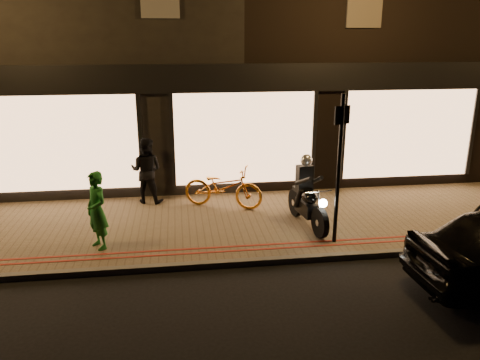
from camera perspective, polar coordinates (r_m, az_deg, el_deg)
The scene contains 10 objects.
ground at distance 9.01m, azimuth 4.17°, elevation -10.28°, with size 90.00×90.00×0.00m, color black.
sidewalk at distance 10.77m, azimuth 2.01°, elevation -5.17°, with size 50.00×4.00×0.12m, color brown.
kerb_stone at distance 9.03m, azimuth 4.11°, elevation -9.80°, with size 50.00×0.14×0.12m, color #59544C.
red_kerb_lines at distance 9.44m, azimuth 3.50°, elevation -8.10°, with size 50.00×0.26×0.01m.
building_row at distance 16.90m, azimuth -2.00°, elevation 17.42°, with size 48.00×10.11×8.50m.
motorcycle at distance 10.36m, azimuth 8.17°, elevation -2.27°, with size 0.65×1.94×1.59m.
sign_post at distance 9.30m, azimuth 11.99°, elevation 2.13°, with size 0.34×0.15×3.00m.
bicycle_gold at distance 11.37m, azimuth -2.08°, elevation -0.86°, with size 0.68×1.96×1.03m, color orange.
person_green at distance 9.52m, azimuth -17.05°, elevation -3.58°, with size 0.57×0.37×1.56m, color #1B6822.
person_dark at distance 11.88m, azimuth -11.35°, elevation 1.15°, with size 0.80×0.63×1.65m, color black.
Camera 1 is at (-1.71, -7.83, 4.13)m, focal length 35.00 mm.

